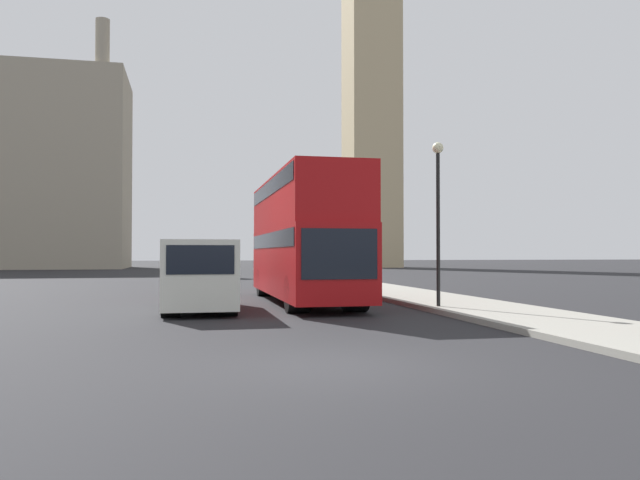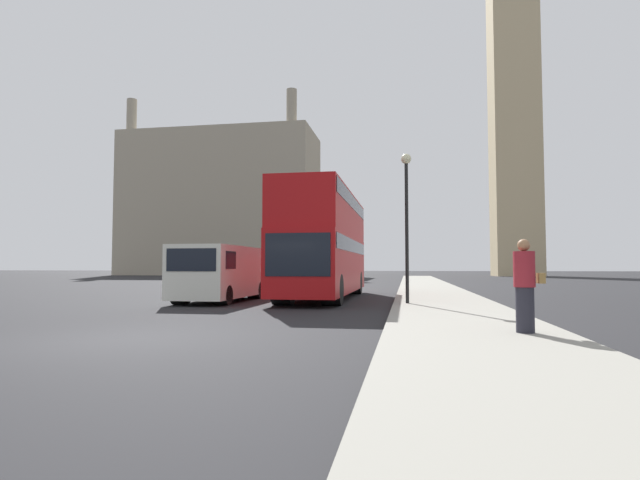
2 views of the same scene
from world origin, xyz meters
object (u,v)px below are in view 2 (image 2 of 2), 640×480
Objects in this scene: red_double_decker_bus at (325,241)px; white_van at (220,272)px; pedestrian at (525,286)px; street_lamp at (407,203)px; clock_tower at (513,61)px.

white_van is (-3.88, -2.50, -1.36)m from red_double_decker_bus.
pedestrian is at bearing -43.05° from white_van.
white_van is at bearing 136.95° from pedestrian.
street_lamp is (-2.24, 7.45, 2.59)m from pedestrian.
pedestrian is 0.34× the size of street_lamp.
red_double_decker_bus is 4.82m from white_van.
street_lamp reaches higher than pedestrian.
clock_tower reaches higher than pedestrian.
clock_tower is at bearing 75.04° from street_lamp.
street_lamp is at bearing -49.02° from red_double_decker_bus.
red_double_decker_bus is (-19.57, -55.67, -29.75)m from clock_tower.
white_van is (-23.46, -58.17, -31.11)m from clock_tower.
white_van is 1.11× the size of street_lamp.
pedestrian is (9.72, -9.08, -0.15)m from white_van.
red_double_decker_bus is at bearing 32.81° from white_van.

